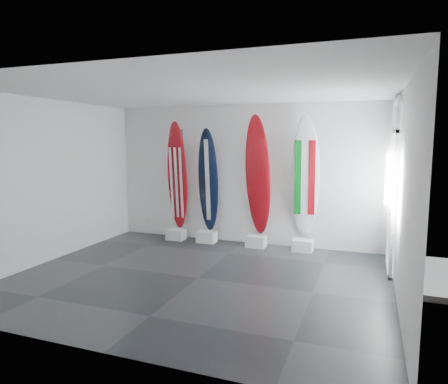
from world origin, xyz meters
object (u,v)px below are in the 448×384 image
at_px(surfboard_usa, 177,176).
at_px(surfboard_swiss, 258,176).
at_px(surfboard_italy, 305,178).
at_px(surfboard_navy, 208,180).

relative_size(surfboard_usa, surfboard_swiss, 0.95).
bearing_deg(surfboard_italy, surfboard_swiss, 174.37).
bearing_deg(surfboard_italy, surfboard_navy, 174.37).
xyz_separation_m(surfboard_swiss, surfboard_italy, (0.98, 0.00, -0.02)).
xyz_separation_m(surfboard_navy, surfboard_italy, (2.11, 0.00, 0.11)).
xyz_separation_m(surfboard_navy, surfboard_swiss, (1.13, 0.00, 0.13)).
distance_m(surfboard_usa, surfboard_navy, 0.76).
relative_size(surfboard_swiss, surfboard_italy, 1.01).
relative_size(surfboard_usa, surfboard_navy, 1.07).
bearing_deg(surfboard_usa, surfboard_navy, 11.69).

